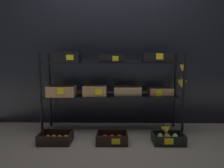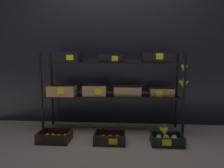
# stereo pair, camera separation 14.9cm
# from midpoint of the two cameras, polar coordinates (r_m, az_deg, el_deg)

# --- Properties ---
(ground_plane) EXTENTS (10.00, 10.00, 0.00)m
(ground_plane) POSITION_cam_midpoint_polar(r_m,az_deg,el_deg) (2.74, 1.60, -13.45)
(ground_plane) COLOR gray
(storefront_wall) EXTENTS (4.20, 0.12, 2.31)m
(storefront_wall) POSITION_cam_midpoint_polar(r_m,az_deg,el_deg) (2.96, 2.00, 10.82)
(storefront_wall) COLOR black
(storefront_wall) RESTS_ON ground_plane
(display_rack) EXTENTS (1.94, 0.38, 1.06)m
(display_rack) POSITION_cam_midpoint_polar(r_m,az_deg,el_deg) (2.58, 1.43, 1.40)
(display_rack) COLOR black
(display_rack) RESTS_ON ground_plane
(crate_ground_tangerine) EXTENTS (0.37, 0.26, 0.12)m
(crate_ground_tangerine) POSITION_cam_midpoint_polar(r_m,az_deg,el_deg) (2.46, -14.79, -15.01)
(crate_ground_tangerine) COLOR black
(crate_ground_tangerine) RESTS_ON ground_plane
(crate_ground_apple_red) EXTENTS (0.36, 0.24, 0.12)m
(crate_ground_apple_red) POSITION_cam_midpoint_polar(r_m,az_deg,el_deg) (2.33, 1.30, -15.89)
(crate_ground_apple_red) COLOR black
(crate_ground_apple_red) RESTS_ON ground_plane
(crate_ground_pear) EXTENTS (0.36, 0.24, 0.12)m
(crate_ground_pear) POSITION_cam_midpoint_polar(r_m,az_deg,el_deg) (2.39, 17.64, -15.52)
(crate_ground_pear) COLOR black
(crate_ground_pear) RESTS_ON ground_plane
(banana_bunch_loose) EXTENTS (0.12, 0.05, 0.11)m
(banana_bunch_loose) POSITION_cam_midpoint_polar(r_m,az_deg,el_deg) (2.34, 17.00, -12.97)
(banana_bunch_loose) COLOR brown
(banana_bunch_loose) RESTS_ON crate_ground_pear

